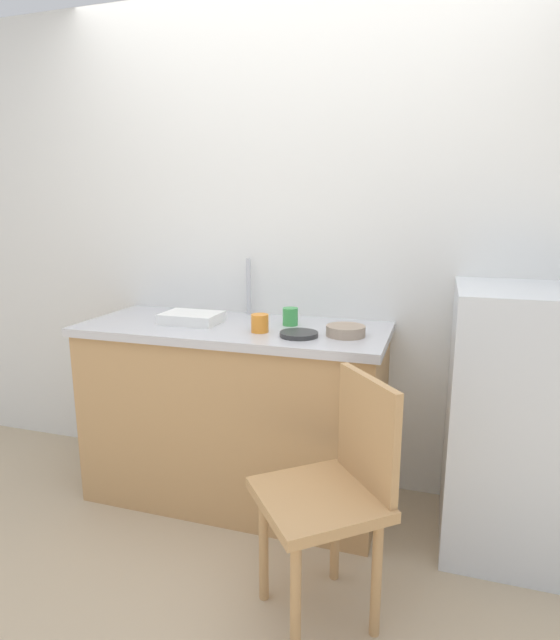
% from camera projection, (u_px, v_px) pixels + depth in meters
% --- Properties ---
extents(ground_plane, '(8.00, 8.00, 0.00)m').
position_uv_depth(ground_plane, '(233.00, 590.00, 1.98)').
color(ground_plane, tan).
extents(back_wall, '(4.80, 0.10, 2.50)m').
position_uv_depth(back_wall, '(303.00, 249.00, 2.65)').
color(back_wall, silver).
rests_on(back_wall, ground_plane).
extents(cabinet_base, '(1.44, 0.60, 0.86)m').
position_uv_depth(cabinet_base, '(236.00, 416.00, 2.57)').
color(cabinet_base, tan).
rests_on(cabinet_base, ground_plane).
extents(countertop, '(1.48, 0.64, 0.04)m').
position_uv_depth(countertop, '(234.00, 329.00, 2.47)').
color(countertop, '#B7B7BC').
rests_on(countertop, cabinet_base).
extents(faucet, '(0.02, 0.02, 0.30)m').
position_uv_depth(faucet, '(249.00, 287.00, 2.67)').
color(faucet, '#B7B7BC').
rests_on(faucet, countertop).
extents(refrigerator, '(0.60, 0.60, 1.14)m').
position_uv_depth(refrigerator, '(521.00, 422.00, 2.15)').
color(refrigerator, silver).
rests_on(refrigerator, ground_plane).
extents(chair, '(0.56, 0.56, 0.89)m').
position_uv_depth(chair, '(334.00, 488.00, 1.78)').
color(chair, tan).
rests_on(chair, ground_plane).
extents(dish_tray, '(0.28, 0.20, 0.05)m').
position_uv_depth(dish_tray, '(192.00, 318.00, 2.50)').
color(dish_tray, white).
rests_on(dish_tray, countertop).
extents(terracotta_bowl, '(0.17, 0.17, 0.05)m').
position_uv_depth(terracotta_bowl, '(346.00, 331.00, 2.24)').
color(terracotta_bowl, gray).
rests_on(terracotta_bowl, countertop).
extents(hotplate, '(0.17, 0.17, 0.02)m').
position_uv_depth(hotplate, '(299.00, 334.00, 2.24)').
color(hotplate, '#2D2D2D').
rests_on(hotplate, countertop).
extents(cup_orange, '(0.08, 0.08, 0.08)m').
position_uv_depth(cup_orange, '(260.00, 323.00, 2.31)').
color(cup_orange, orange).
rests_on(cup_orange, countertop).
extents(cup_green, '(0.07, 0.07, 0.08)m').
position_uv_depth(cup_green, '(290.00, 317.00, 2.45)').
color(cup_green, green).
rests_on(cup_green, countertop).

